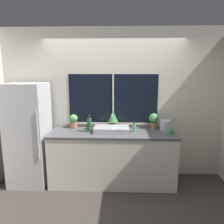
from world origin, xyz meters
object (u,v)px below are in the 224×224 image
(potted_plant_right, at_px, (154,120))
(bottle_tall, at_px, (89,125))
(potted_plant_left, at_px, (74,121))
(mug_black, at_px, (89,127))
(mug_green, at_px, (171,132))
(soap_bottle, at_px, (134,128))
(kettle, at_px, (165,125))
(potted_plant_center, at_px, (113,118))
(refrigerator, at_px, (29,134))
(sink, at_px, (112,129))

(potted_plant_right, xyz_separation_m, bottle_tall, (-1.13, -0.24, -0.04))
(potted_plant_left, xyz_separation_m, mug_black, (0.28, -0.08, -0.09))
(potted_plant_right, bearing_deg, mug_green, -53.41)
(soap_bottle, xyz_separation_m, mug_green, (0.60, -0.10, -0.03))
(potted_plant_right, distance_m, kettle, 0.22)
(soap_bottle, bearing_deg, bottle_tall, -179.15)
(mug_black, bearing_deg, potted_plant_center, 10.91)
(mug_black, bearing_deg, bottle_tall, -76.60)
(potted_plant_center, relative_size, mug_black, 3.79)
(potted_plant_left, bearing_deg, kettle, -3.05)
(potted_plant_center, relative_size, soap_bottle, 1.93)
(refrigerator, xyz_separation_m, sink, (1.42, 0.05, 0.09))
(refrigerator, xyz_separation_m, potted_plant_left, (0.72, 0.29, 0.18))
(potted_plant_left, height_order, potted_plant_center, potted_plant_center)
(soap_bottle, bearing_deg, potted_plant_left, 168.30)
(mug_green, distance_m, mug_black, 1.42)
(soap_bottle, relative_size, kettle, 0.85)
(potted_plant_center, bearing_deg, potted_plant_right, 0.00)
(sink, xyz_separation_m, soap_bottle, (0.38, 0.01, 0.02))
(refrigerator, relative_size, bottle_tall, 5.81)
(sink, bearing_deg, soap_bottle, 1.59)
(mug_green, bearing_deg, mug_black, 170.40)
(sink, bearing_deg, refrigerator, -177.87)
(mug_green, relative_size, mug_black, 1.02)
(mug_green, bearing_deg, refrigerator, 179.23)
(refrigerator, relative_size, potted_plant_center, 5.43)
(potted_plant_right, bearing_deg, bottle_tall, -168.20)
(potted_plant_left, relative_size, mug_black, 2.94)
(potted_plant_center, xyz_separation_m, bottle_tall, (-0.39, -0.24, -0.07))
(potted_plant_center, distance_m, mug_black, 0.46)
(potted_plant_center, bearing_deg, potted_plant_left, 180.00)
(potted_plant_center, height_order, potted_plant_right, potted_plant_center)
(potted_plant_left, distance_m, kettle, 1.64)
(mug_green, height_order, mug_black, mug_black)
(potted_plant_center, distance_m, bottle_tall, 0.46)
(kettle, bearing_deg, mug_green, -79.26)
(refrigerator, xyz_separation_m, mug_black, (1.00, 0.20, 0.09))
(bottle_tall, distance_m, kettle, 1.33)
(bottle_tall, bearing_deg, mug_black, 103.40)
(potted_plant_right, distance_m, bottle_tall, 1.15)
(mug_black, height_order, kettle, kettle)
(sink, height_order, potted_plant_center, potted_plant_center)
(bottle_tall, bearing_deg, potted_plant_center, 30.92)
(sink, relative_size, potted_plant_center, 1.82)
(bottle_tall, distance_m, mug_green, 1.37)
(mug_black, bearing_deg, mug_green, -9.60)
(soap_bottle, bearing_deg, refrigerator, -177.99)
(refrigerator, height_order, mug_green, refrigerator)
(refrigerator, height_order, sink, refrigerator)
(soap_bottle, distance_m, mug_green, 0.61)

